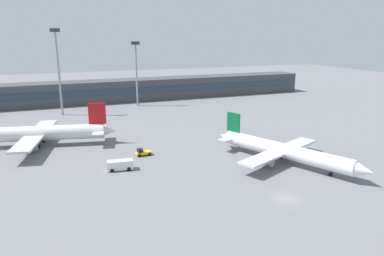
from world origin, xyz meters
TOP-DOWN VIEW (x-y plane):
  - ground_plane at (0.00, 40.00)m, footprint 400.00×400.00m
  - terminal_building at (0.00, 104.97)m, footprint 152.85×12.13m
  - airplane_near at (10.13, 14.78)m, footprint 25.08×34.83m
  - airplane_mid at (-41.81, 48.71)m, footprint 42.33×29.93m
  - baggage_tug_yellow at (-17.47, 31.13)m, footprint 3.69×2.01m
  - service_van_white at (-24.00, 23.90)m, footprint 5.40×2.81m
  - floodlight_tower_west at (-4.56, 91.96)m, footprint 3.20×0.80m
  - floodlight_tower_east at (-33.17, 84.58)m, footprint 3.20×0.80m

SIDE VIEW (x-z plane):
  - ground_plane at x=0.00m, z-range 0.00..0.00m
  - baggage_tug_yellow at x=-17.47m, z-range -0.08..1.67m
  - service_van_white at x=-24.00m, z-range 0.07..2.15m
  - airplane_near at x=10.13m, z-range -1.78..7.34m
  - airplane_mid at x=-41.81m, z-range -2.06..8.50m
  - terminal_building at x=0.00m, z-range 0.00..9.00m
  - floodlight_tower_west at x=-4.56m, z-range 2.01..26.94m
  - floodlight_tower_east at x=-33.17m, z-range 2.07..31.55m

